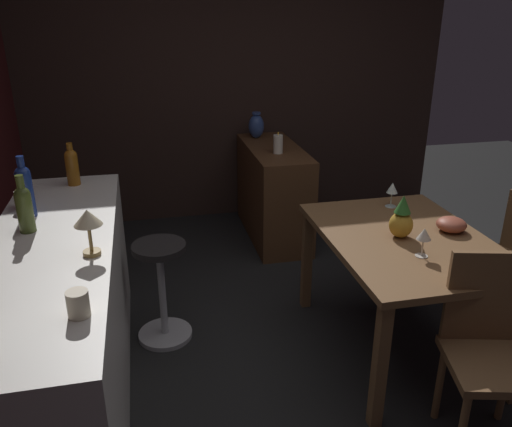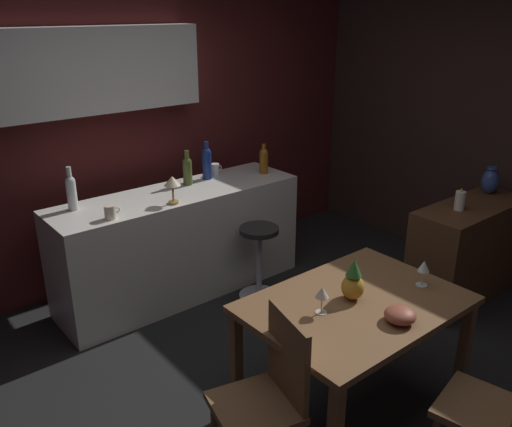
{
  "view_description": "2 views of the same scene",
  "coord_description": "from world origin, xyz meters",
  "px_view_note": "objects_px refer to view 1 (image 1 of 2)",
  "views": [
    {
      "loc": [
        -2.3,
        1.0,
        1.96
      ],
      "look_at": [
        0.21,
        0.44,
        0.92
      ],
      "focal_mm": 36.44,
      "sensor_mm": 36.0,
      "label": 1
    },
    {
      "loc": [
        -2.01,
        -2.1,
        2.31
      ],
      "look_at": [
        0.18,
        0.59,
        0.96
      ],
      "focal_mm": 37.58,
      "sensor_mm": 36.0,
      "label": 2
    }
  ],
  "objects_px": {
    "chair_by_doorway": "(512,257)",
    "fruit_bowl": "(451,224)",
    "wine_glass_left": "(424,235)",
    "wine_glass_right": "(392,189)",
    "chair_near_window": "(489,345)",
    "bar_stool": "(162,289)",
    "pineapple_centerpiece": "(401,220)",
    "sideboard_cabinet": "(273,192)",
    "wine_bottle_cobalt": "(25,188)",
    "vase_ceramic_blue": "(256,126)",
    "cup_cream": "(78,304)",
    "pillar_candle_tall": "(278,144)",
    "dining_table": "(405,251)",
    "wine_bottle_olive": "(24,206)",
    "counter_lamp": "(88,221)",
    "wine_bottle_amber": "(72,165)",
    "cup_white": "(22,200)"
  },
  "relations": [
    {
      "from": "wine_bottle_cobalt",
      "to": "pillar_candle_tall",
      "type": "xyz_separation_m",
      "value": [
        1.21,
        -1.7,
        -0.16
      ]
    },
    {
      "from": "counter_lamp",
      "to": "wine_glass_right",
      "type": "bearing_deg",
      "value": -70.46
    },
    {
      "from": "chair_near_window",
      "to": "wine_bottle_cobalt",
      "type": "height_order",
      "value": "wine_bottle_cobalt"
    },
    {
      "from": "chair_by_doorway",
      "to": "wine_bottle_amber",
      "type": "bearing_deg",
      "value": 74.37
    },
    {
      "from": "dining_table",
      "to": "bar_stool",
      "type": "xyz_separation_m",
      "value": [
        0.41,
        1.37,
        -0.31
      ]
    },
    {
      "from": "counter_lamp",
      "to": "pineapple_centerpiece",
      "type": "bearing_deg",
      "value": -83.23
    },
    {
      "from": "chair_by_doorway",
      "to": "wine_glass_right",
      "type": "bearing_deg",
      "value": 64.26
    },
    {
      "from": "dining_table",
      "to": "bar_stool",
      "type": "relative_size",
      "value": 1.92
    },
    {
      "from": "wine_glass_left",
      "to": "cup_cream",
      "type": "height_order",
      "value": "cup_cream"
    },
    {
      "from": "cup_white",
      "to": "bar_stool",
      "type": "bearing_deg",
      "value": -96.9
    },
    {
      "from": "chair_by_doorway",
      "to": "vase_ceramic_blue",
      "type": "xyz_separation_m",
      "value": [
        2.02,
        1.21,
        0.46
      ]
    },
    {
      "from": "cup_white",
      "to": "counter_lamp",
      "type": "distance_m",
      "value": 0.81
    },
    {
      "from": "dining_table",
      "to": "bar_stool",
      "type": "height_order",
      "value": "dining_table"
    },
    {
      "from": "chair_near_window",
      "to": "bar_stool",
      "type": "height_order",
      "value": "chair_near_window"
    },
    {
      "from": "pineapple_centerpiece",
      "to": "pillar_candle_tall",
      "type": "distance_m",
      "value": 1.6
    },
    {
      "from": "bar_stool",
      "to": "wine_glass_right",
      "type": "bearing_deg",
      "value": -88.39
    },
    {
      "from": "cup_cream",
      "to": "vase_ceramic_blue",
      "type": "distance_m",
      "value": 3.1
    },
    {
      "from": "wine_bottle_cobalt",
      "to": "wine_bottle_olive",
      "type": "distance_m",
      "value": 0.22
    },
    {
      "from": "vase_ceramic_blue",
      "to": "chair_by_doorway",
      "type": "bearing_deg",
      "value": -148.96
    },
    {
      "from": "pineapple_centerpiece",
      "to": "wine_bottle_cobalt",
      "type": "height_order",
      "value": "wine_bottle_cobalt"
    },
    {
      "from": "sideboard_cabinet",
      "to": "pineapple_centerpiece",
      "type": "height_order",
      "value": "pineapple_centerpiece"
    },
    {
      "from": "pillar_candle_tall",
      "to": "sideboard_cabinet",
      "type": "bearing_deg",
      "value": -4.94
    },
    {
      "from": "chair_by_doorway",
      "to": "wine_bottle_amber",
      "type": "relative_size",
      "value": 3.15
    },
    {
      "from": "wine_bottle_olive",
      "to": "vase_ceramic_blue",
      "type": "distance_m",
      "value": 2.55
    },
    {
      "from": "chair_by_doorway",
      "to": "wine_bottle_cobalt",
      "type": "relative_size",
      "value": 2.55
    },
    {
      "from": "dining_table",
      "to": "wine_glass_left",
      "type": "height_order",
      "value": "wine_glass_left"
    },
    {
      "from": "chair_near_window",
      "to": "wine_bottle_cobalt",
      "type": "xyz_separation_m",
      "value": [
        1.09,
        2.1,
        0.55
      ]
    },
    {
      "from": "counter_lamp",
      "to": "pillar_candle_tall",
      "type": "distance_m",
      "value": 2.22
    },
    {
      "from": "dining_table",
      "to": "pillar_candle_tall",
      "type": "distance_m",
      "value": 1.63
    },
    {
      "from": "cup_white",
      "to": "wine_bottle_cobalt",
      "type": "bearing_deg",
      "value": -156.95
    },
    {
      "from": "dining_table",
      "to": "wine_glass_right",
      "type": "bearing_deg",
      "value": -15.19
    },
    {
      "from": "fruit_bowl",
      "to": "chair_near_window",
      "type": "bearing_deg",
      "value": 163.43
    },
    {
      "from": "wine_glass_left",
      "to": "wine_bottle_cobalt",
      "type": "bearing_deg",
      "value": 72.93
    },
    {
      "from": "chair_by_doorway",
      "to": "bar_stool",
      "type": "height_order",
      "value": "chair_by_doorway"
    },
    {
      "from": "pineapple_centerpiece",
      "to": "fruit_bowl",
      "type": "height_order",
      "value": "pineapple_centerpiece"
    },
    {
      "from": "wine_bottle_cobalt",
      "to": "wine_bottle_amber",
      "type": "bearing_deg",
      "value": -20.57
    },
    {
      "from": "sideboard_cabinet",
      "to": "bar_stool",
      "type": "relative_size",
      "value": 1.71
    },
    {
      "from": "wine_bottle_cobalt",
      "to": "counter_lamp",
      "type": "distance_m",
      "value": 0.66
    },
    {
      "from": "sideboard_cabinet",
      "to": "wine_glass_left",
      "type": "relative_size",
      "value": 6.97
    },
    {
      "from": "bar_stool",
      "to": "fruit_bowl",
      "type": "distance_m",
      "value": 1.75
    },
    {
      "from": "sideboard_cabinet",
      "to": "fruit_bowl",
      "type": "bearing_deg",
      "value": -161.09
    },
    {
      "from": "sideboard_cabinet",
      "to": "chair_near_window",
      "type": "distance_m",
      "value": 2.52
    },
    {
      "from": "wine_glass_right",
      "to": "pineapple_centerpiece",
      "type": "xyz_separation_m",
      "value": [
        -0.44,
        0.16,
        -0.02
      ]
    },
    {
      "from": "dining_table",
      "to": "wine_glass_right",
      "type": "xyz_separation_m",
      "value": [
        0.45,
        -0.12,
        0.21
      ]
    },
    {
      "from": "chair_near_window",
      "to": "wine_bottle_olive",
      "type": "relative_size",
      "value": 3.16
    },
    {
      "from": "chair_near_window",
      "to": "bar_stool",
      "type": "relative_size",
      "value": 1.44
    },
    {
      "from": "chair_by_doorway",
      "to": "fruit_bowl",
      "type": "xyz_separation_m",
      "value": [
        -0.1,
        0.54,
        0.31
      ]
    },
    {
      "from": "wine_glass_left",
      "to": "wine_glass_right",
      "type": "relative_size",
      "value": 0.97
    },
    {
      "from": "chair_near_window",
      "to": "fruit_bowl",
      "type": "bearing_deg",
      "value": -16.57
    },
    {
      "from": "dining_table",
      "to": "wine_bottle_olive",
      "type": "distance_m",
      "value": 2.04
    }
  ]
}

